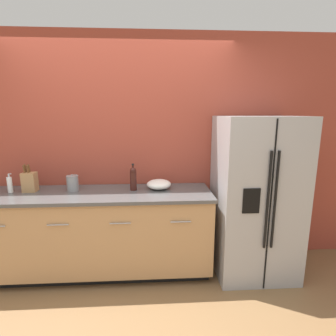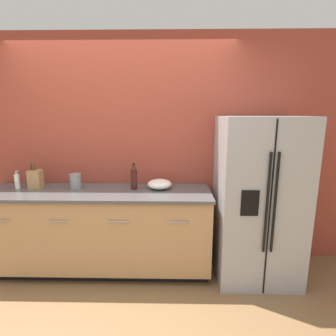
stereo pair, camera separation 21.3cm
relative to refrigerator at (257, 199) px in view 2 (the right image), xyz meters
name	(u,v)px [view 2 (the right image)]	position (x,y,z in m)	size (l,w,h in m)	color
ground_plane	(101,334)	(-1.45, -0.86, -0.85)	(14.00, 14.00, 0.00)	olive
wall_back	(124,151)	(-1.45, 0.39, 0.45)	(10.00, 0.05, 2.60)	#993D2D
counter_unit	(99,230)	(-1.70, 0.05, -0.38)	(2.44, 0.64, 0.92)	black
refrigerator	(257,199)	(0.00, 0.00, 0.00)	(0.83, 0.75, 1.71)	#9E9EA0
knife_block	(35,179)	(-2.38, 0.12, 0.18)	(0.13, 0.11, 0.29)	#A87A4C
wine_bottle	(134,178)	(-1.30, 0.11, 0.20)	(0.07, 0.07, 0.29)	#3D1914
soap_dispenser	(17,181)	(-2.58, 0.10, 0.15)	(0.06, 0.05, 0.20)	white
steel_canister	(76,181)	(-1.95, 0.13, 0.15)	(0.12, 0.12, 0.18)	gray
mixing_bowl	(160,184)	(-1.03, 0.14, 0.12)	(0.26, 0.26, 0.10)	white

